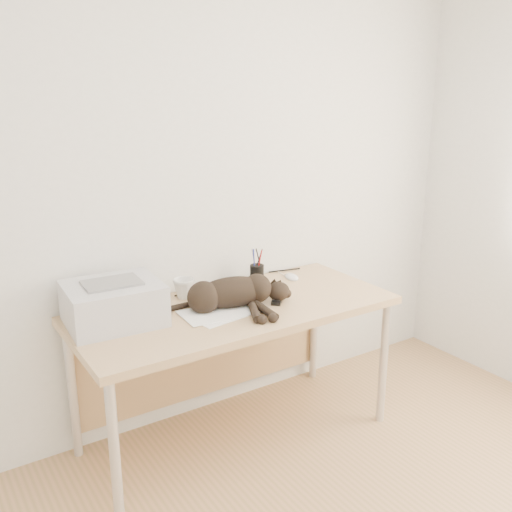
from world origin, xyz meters
TOP-DOWN VIEW (x-y plane):
  - wall_back at (0.00, 1.75)m, footprint 3.50×0.00m
  - desk at (0.00, 1.48)m, footprint 1.60×0.70m
  - printer at (-0.57, 1.52)m, footprint 0.44×0.38m
  - papers at (-0.12, 1.35)m, footprint 0.36×0.27m
  - cat at (-0.04, 1.39)m, footprint 0.69×0.42m
  - mug at (-0.16, 1.63)m, footprint 0.16×0.16m
  - pen_cup at (0.28, 1.62)m, footprint 0.08×0.08m
  - remote_grey at (0.24, 1.62)m, footprint 0.13×0.20m
  - remote_black at (0.23, 1.35)m, footprint 0.15×0.16m
  - mouse at (0.49, 1.59)m, footprint 0.09×0.13m
  - cable_tangle at (0.00, 1.70)m, footprint 1.36×0.08m

SIDE VIEW (x-z plane):
  - desk at x=0.00m, z-range 0.24..0.98m
  - papers at x=-0.12m, z-range 0.74..0.75m
  - cable_tangle at x=0.00m, z-range 0.74..0.75m
  - remote_black at x=0.23m, z-range 0.74..0.76m
  - remote_grey at x=0.24m, z-range 0.74..0.76m
  - mouse at x=0.49m, z-range 0.74..0.78m
  - mug at x=-0.16m, z-range 0.74..0.84m
  - pen_cup at x=0.28m, z-range 0.70..0.89m
  - cat at x=-0.04m, z-range 0.73..0.89m
  - printer at x=-0.57m, z-range 0.74..0.94m
  - wall_back at x=0.00m, z-range -0.45..3.05m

